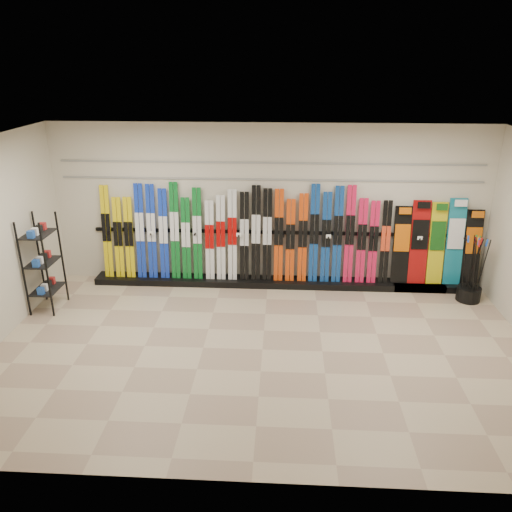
{
  "coord_description": "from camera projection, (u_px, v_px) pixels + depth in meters",
  "views": [
    {
      "loc": [
        0.26,
        -6.37,
        4.04
      ],
      "look_at": [
        -0.15,
        1.0,
        1.1
      ],
      "focal_mm": 35.0,
      "sensor_mm": 36.0,
      "label": 1
    }
  ],
  "objects": [
    {
      "name": "slatwall_rail_0",
      "position": [
        269.0,
        180.0,
        8.98
      ],
      "size": [
        7.6,
        0.02,
        0.03
      ],
      "primitive_type": "cube",
      "color": "gray",
      "rests_on": "back_wall"
    },
    {
      "name": "pole_bin",
      "position": [
        468.0,
        294.0,
        8.89
      ],
      "size": [
        0.42,
        0.42,
        0.25
      ],
      "primitive_type": "cylinder",
      "color": "black",
      "rests_on": "floor"
    },
    {
      "name": "back_wall",
      "position": [
        269.0,
        206.0,
        9.18
      ],
      "size": [
        8.0,
        0.0,
        8.0
      ],
      "primitive_type": "plane",
      "rotation": [
        1.57,
        0.0,
        0.0
      ],
      "color": "beige",
      "rests_on": "floor"
    },
    {
      "name": "floor",
      "position": [
        262.0,
        350.0,
        7.42
      ],
      "size": [
        8.0,
        8.0,
        0.0
      ],
      "primitive_type": "plane",
      "color": "gray",
      "rests_on": "ground"
    },
    {
      "name": "ski_poles",
      "position": [
        473.0,
        269.0,
        8.69
      ],
      "size": [
        0.34,
        0.32,
        1.18
      ],
      "color": "black",
      "rests_on": "pole_bin"
    },
    {
      "name": "ceiling",
      "position": [
        264.0,
        146.0,
        6.31
      ],
      "size": [
        8.0,
        8.0,
        0.0
      ],
      "primitive_type": "plane",
      "rotation": [
        3.14,
        0.0,
        0.0
      ],
      "color": "silver",
      "rests_on": "back_wall"
    },
    {
      "name": "accessory_rack",
      "position": [
        43.0,
        264.0,
        8.37
      ],
      "size": [
        0.4,
        0.6,
        1.65
      ],
      "primitive_type": "cube",
      "color": "black",
      "rests_on": "floor"
    },
    {
      "name": "skis",
      "position": [
        244.0,
        236.0,
        9.25
      ],
      "size": [
        5.36,
        0.23,
        1.83
      ],
      "color": "yellow",
      "rests_on": "ski_rack_base"
    },
    {
      "name": "slatwall_rail_1",
      "position": [
        269.0,
        163.0,
        8.87
      ],
      "size": [
        7.6,
        0.02,
        0.03
      ],
      "primitive_type": "cube",
      "color": "gray",
      "rests_on": "back_wall"
    },
    {
      "name": "ski_rack_base",
      "position": [
        280.0,
        282.0,
        9.5
      ],
      "size": [
        8.0,
        0.4,
        0.12
      ],
      "primitive_type": "cube",
      "color": "black",
      "rests_on": "floor"
    },
    {
      "name": "snowboards",
      "position": [
        437.0,
        244.0,
        9.12
      ],
      "size": [
        1.59,
        0.25,
        1.59
      ],
      "color": "black",
      "rests_on": "ski_rack_base"
    }
  ]
}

